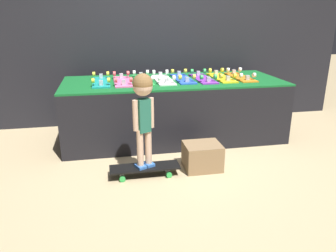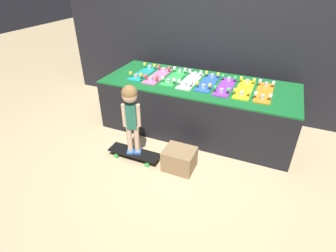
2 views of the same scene
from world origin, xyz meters
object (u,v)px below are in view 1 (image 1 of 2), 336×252
object	(u,v)px
skateboard_yellow_on_rack	(221,77)
skateboard_orange_on_rack	(240,76)
child	(143,103)
storage_box	(202,156)
skateboard_pink_on_rack	(122,81)
skateboard_on_floor	(145,168)
skateboard_teal_on_rack	(101,81)
skateboard_purple_on_rack	(203,78)
skateboard_white_on_rack	(163,79)
skateboard_green_on_rack	(143,79)
skateboard_blue_on_rack	(183,78)

from	to	relation	value
skateboard_yellow_on_rack	skateboard_orange_on_rack	world-z (taller)	same
child	storage_box	world-z (taller)	child
skateboard_yellow_on_rack	child	bearing A→B (deg)	-137.71
skateboard_pink_on_rack	skateboard_on_floor	xyz separation A→B (m)	(0.12, -0.94, -0.63)
skateboard_teal_on_rack	skateboard_purple_on_rack	xyz separation A→B (m)	(1.16, -0.02, 0.00)
skateboard_purple_on_rack	skateboard_yellow_on_rack	xyz separation A→B (m)	(0.23, 0.02, 0.00)
skateboard_pink_on_rack	skateboard_teal_on_rack	bearing A→B (deg)	176.32
skateboard_white_on_rack	storage_box	xyz separation A→B (m)	(0.21, -0.90, -0.58)
skateboard_yellow_on_rack	child	xyz separation A→B (m)	(-1.04, -0.95, -0.02)
storage_box	child	bearing A→B (deg)	-175.23
skateboard_yellow_on_rack	skateboard_orange_on_rack	bearing A→B (deg)	-0.93
skateboard_teal_on_rack	storage_box	size ratio (longest dim) A/B	1.79
skateboard_green_on_rack	skateboard_purple_on_rack	bearing A→B (deg)	-2.72
skateboard_white_on_rack	skateboard_purple_on_rack	size ratio (longest dim) A/B	1.00
skateboard_white_on_rack	child	bearing A→B (deg)	-110.05
skateboard_pink_on_rack	child	world-z (taller)	child
skateboard_blue_on_rack	skateboard_white_on_rack	bearing A→B (deg)	-174.69
skateboard_teal_on_rack	skateboard_orange_on_rack	distance (m)	1.62
skateboard_green_on_rack	skateboard_orange_on_rack	bearing A→B (deg)	-1.04
skateboard_orange_on_rack	skateboard_white_on_rack	bearing A→B (deg)	179.73
skateboard_pink_on_rack	storage_box	size ratio (longest dim) A/B	1.79
skateboard_orange_on_rack	skateboard_on_floor	xyz separation A→B (m)	(-1.27, -0.94, -0.63)
skateboard_pink_on_rack	skateboard_orange_on_rack	bearing A→B (deg)	0.29
skateboard_white_on_rack	skateboard_on_floor	size ratio (longest dim) A/B	0.96
skateboard_purple_on_rack	skateboard_on_floor	distance (m)	1.39
skateboard_teal_on_rack	storage_box	bearing A→B (deg)	-44.96
skateboard_orange_on_rack	storage_box	bearing A→B (deg)	-128.60
skateboard_pink_on_rack	skateboard_white_on_rack	distance (m)	0.46
skateboard_white_on_rack	skateboard_teal_on_rack	bearing A→B (deg)	179.70
skateboard_green_on_rack	skateboard_orange_on_rack	world-z (taller)	same
child	storage_box	xyz separation A→B (m)	(0.56, 0.05, -0.56)
skateboard_teal_on_rack	skateboard_pink_on_rack	xyz separation A→B (m)	(0.23, -0.01, 0.00)
skateboard_blue_on_rack	skateboard_orange_on_rack	xyz separation A→B (m)	(0.69, -0.03, 0.00)
skateboard_green_on_rack	skateboard_purple_on_rack	world-z (taller)	same
skateboard_teal_on_rack	skateboard_pink_on_rack	world-z (taller)	same
skateboard_white_on_rack	child	world-z (taller)	child
skateboard_teal_on_rack	skateboard_purple_on_rack	distance (m)	1.16
skateboard_orange_on_rack	storage_box	size ratio (longest dim) A/B	1.79
skateboard_purple_on_rack	child	xyz separation A→B (m)	(-0.81, -0.93, -0.02)
skateboard_on_floor	storage_box	xyz separation A→B (m)	(0.56, 0.05, 0.05)
skateboard_yellow_on_rack	child	size ratio (longest dim) A/B	0.72
skateboard_blue_on_rack	child	world-z (taller)	child
storage_box	skateboard_purple_on_rack	bearing A→B (deg)	74.07
skateboard_blue_on_rack	skateboard_yellow_on_rack	xyz separation A→B (m)	(0.46, -0.02, 0.00)
skateboard_green_on_rack	skateboard_orange_on_rack	size ratio (longest dim) A/B	1.00
skateboard_blue_on_rack	skateboard_on_floor	bearing A→B (deg)	-120.79
skateboard_blue_on_rack	skateboard_on_floor	xyz separation A→B (m)	(-0.58, -0.97, -0.63)
skateboard_green_on_rack	child	distance (m)	0.97
skateboard_yellow_on_rack	skateboard_white_on_rack	bearing A→B (deg)	179.95
skateboard_teal_on_rack	storage_box	world-z (taller)	skateboard_teal_on_rack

